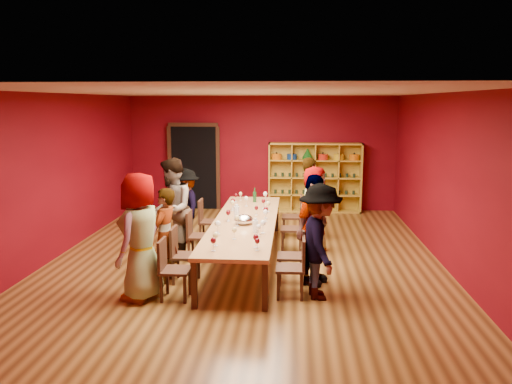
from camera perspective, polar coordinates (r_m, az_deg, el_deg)
room_shell at (r=8.78m, az=-1.29°, el=1.50°), size 7.10×9.10×3.04m
tasting_table at (r=8.94m, az=-1.27°, el=-3.58°), size 1.10×4.50×0.75m
doorway at (r=13.45m, az=-7.05°, el=2.85°), size 1.40×0.17×2.30m
shelving_unit at (r=13.09m, az=6.71°, el=2.04°), size 2.40×0.40×1.80m
chair_person_left_0 at (r=7.40m, az=-9.81°, el=-8.33°), size 0.42×0.42×0.89m
person_left_0 at (r=7.39m, az=-13.08°, el=-4.98°), size 0.70×1.00×1.86m
chair_person_left_1 at (r=8.05m, az=-8.59°, el=-6.77°), size 0.42×0.42×0.89m
person_left_1 at (r=8.03m, az=-10.38°, el=-4.91°), size 0.51×0.62×1.52m
chair_person_left_2 at (r=9.15m, az=-6.95°, el=-4.65°), size 0.42×0.42×0.89m
person_left_2 at (r=9.14m, az=-9.57°, el=-1.95°), size 0.70×0.99×1.85m
chair_person_left_3 at (r=10.21m, az=-5.72°, el=-3.05°), size 0.42×0.42×0.89m
person_left_3 at (r=10.23m, az=-7.98°, el=-1.56°), size 0.77×1.06×1.52m
chair_person_right_0 at (r=7.39m, az=4.58°, el=-8.23°), size 0.42×0.42×0.89m
person_right_0 at (r=7.30m, az=7.33°, el=-5.65°), size 0.59×1.14×1.69m
chair_person_right_1 at (r=7.94m, az=4.57°, el=-6.91°), size 0.42×0.42×0.89m
person_right_1 at (r=7.85m, az=6.50°, el=-4.29°), size 0.85×1.12×1.75m
chair_person_right_3 at (r=9.62m, az=4.56°, el=-3.86°), size 0.42×0.42×0.89m
person_right_3 at (r=9.55m, az=6.64°, el=-1.99°), size 0.69×0.90×1.64m
chair_person_right_4 at (r=10.62m, az=4.56°, el=-2.51°), size 0.42×0.42×0.89m
person_right_4 at (r=10.55m, az=6.18°, el=-0.66°), size 0.63×0.73×1.70m
wine_glass_0 at (r=7.24m, az=-0.02°, el=-5.27°), size 0.08×0.08×0.20m
wine_glass_1 at (r=7.11m, az=-4.90°, el=-5.62°), size 0.08×0.08×0.20m
wine_glass_2 at (r=7.69m, az=-2.51°, el=-4.41°), size 0.08×0.08×0.19m
wine_glass_3 at (r=9.68m, az=-2.70°, el=-1.29°), size 0.08×0.08×0.21m
wine_glass_4 at (r=10.10m, az=-1.13°, el=-0.80°), size 0.08×0.08×0.21m
wine_glass_5 at (r=10.55m, az=-2.32°, el=-0.43°), size 0.07×0.07×0.18m
wine_glass_6 at (r=10.61m, az=1.12°, el=-0.22°), size 0.09×0.09×0.22m
wine_glass_7 at (r=8.91m, az=-3.18°, el=-2.37°), size 0.08×0.08×0.19m
wine_glass_8 at (r=7.11m, az=0.14°, el=-5.68°), size 0.07×0.07×0.18m
wine_glass_9 at (r=9.31m, az=0.04°, el=-1.88°), size 0.07×0.07×0.18m
wine_glass_10 at (r=8.84m, az=-3.19°, el=-2.43°), size 0.08×0.08×0.20m
wine_glass_11 at (r=7.90m, az=0.31°, el=-4.05°), size 0.07×0.07×0.18m
wine_glass_12 at (r=9.89m, az=0.86°, el=-1.09°), size 0.08×0.08×0.20m
wine_glass_13 at (r=8.10m, az=-4.49°, el=-3.66°), size 0.08×0.08×0.20m
wine_glass_14 at (r=8.50m, az=-2.17°, el=-3.00°), size 0.08×0.08×0.19m
wine_glass_15 at (r=8.81m, az=1.09°, el=-2.40°), size 0.09×0.09×0.22m
wine_glass_16 at (r=9.59m, az=1.40°, el=-1.38°), size 0.08×0.08×0.21m
wine_glass_17 at (r=10.55m, az=1.07°, el=-0.28°), size 0.09×0.09×0.22m
wine_glass_18 at (r=8.01m, az=-4.37°, el=-3.70°), size 0.09×0.09×0.22m
wine_glass_19 at (r=9.03m, az=1.13°, el=-2.06°), size 0.09×0.09×0.22m
wine_glass_20 at (r=10.74m, az=-1.78°, el=-0.24°), size 0.07×0.07×0.18m
wine_glass_21 at (r=8.02m, az=0.80°, el=-3.63°), size 0.09×0.09×0.22m
wine_glass_22 at (r=7.36m, az=-4.64°, el=-5.03°), size 0.08×0.08×0.21m
wine_glass_23 at (r=9.83m, az=-2.66°, el=-1.08°), size 0.09×0.09×0.22m
spittoon_bowl at (r=8.64m, az=-1.40°, el=-3.19°), size 0.33×0.33×0.18m
carafe_a at (r=9.02m, az=-2.23°, el=-2.33°), size 0.11×0.11×0.27m
carafe_b at (r=8.08m, az=-0.07°, el=-3.91°), size 0.11×0.11×0.24m
wine_bottle at (r=10.52m, az=-0.15°, el=-0.54°), size 0.08×0.08×0.31m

